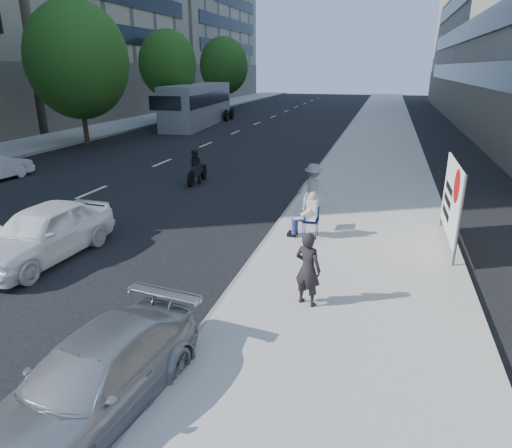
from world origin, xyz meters
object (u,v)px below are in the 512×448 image
(jogger, at_px, (313,189))
(bus, at_px, (198,105))
(protest_banner, at_px, (452,198))
(motorcycle, at_px, (196,168))
(seated_protester, at_px, (307,212))
(parked_sedan, at_px, (93,380))
(white_sedan_near, at_px, (43,233))
(pedestrian_woman, at_px, (308,269))

(jogger, xyz_separation_m, bus, (-13.25, 22.37, 0.68))
(protest_banner, height_order, motorcycle, protest_banner)
(seated_protester, xyz_separation_m, parked_sedan, (-1.70, -7.44, -0.32))
(protest_banner, relative_size, white_sedan_near, 0.74)
(pedestrian_woman, height_order, bus, bus)
(pedestrian_woman, bearing_deg, seated_protester, -59.49)
(white_sedan_near, bearing_deg, bus, 107.57)
(bus, bearing_deg, motorcycle, -72.84)
(jogger, bearing_deg, seated_protester, 104.69)
(seated_protester, bearing_deg, white_sedan_near, -154.21)
(jogger, xyz_separation_m, white_sedan_near, (-5.98, -5.23, -0.25))
(jogger, bearing_deg, protest_banner, 165.36)
(white_sedan_near, xyz_separation_m, bus, (-7.26, 27.60, 0.93))
(pedestrian_woman, xyz_separation_m, parked_sedan, (-2.35, -3.66, -0.35))
(seated_protester, height_order, motorcycle, seated_protester)
(motorcycle, height_order, bus, bus)
(jogger, distance_m, protest_banner, 4.28)
(motorcycle, xyz_separation_m, bus, (-7.83, 19.10, 1.00))
(seated_protester, bearing_deg, parked_sedan, -102.84)
(seated_protester, bearing_deg, jogger, 95.00)
(pedestrian_woman, bearing_deg, protest_banner, -104.61)
(protest_banner, height_order, white_sedan_near, protest_banner)
(pedestrian_woman, height_order, parked_sedan, pedestrian_woman)
(motorcycle, bearing_deg, white_sedan_near, -101.15)
(jogger, distance_m, parked_sedan, 9.81)
(motorcycle, bearing_deg, bus, 104.98)
(parked_sedan, distance_m, white_sedan_near, 6.32)
(seated_protester, xyz_separation_m, pedestrian_woman, (0.66, -3.79, 0.03))
(protest_banner, distance_m, white_sedan_near, 10.48)
(pedestrian_woman, relative_size, white_sedan_near, 0.37)
(protest_banner, xyz_separation_m, parked_sedan, (-5.38, -7.93, -0.84))
(motorcycle, bearing_deg, seated_protester, -51.84)
(seated_protester, distance_m, motorcycle, 7.87)
(protest_banner, xyz_separation_m, bus, (-17.13, 24.13, 0.23))
(jogger, bearing_deg, motorcycle, -21.46)
(jogger, height_order, protest_banner, protest_banner)
(seated_protester, relative_size, jogger, 0.81)
(protest_banner, relative_size, motorcycle, 1.49)
(seated_protester, height_order, parked_sedan, seated_protester)
(protest_banner, height_order, bus, bus)
(parked_sedan, xyz_separation_m, bus, (-11.75, 32.06, 1.08))
(white_sedan_near, bearing_deg, seated_protester, 28.62)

